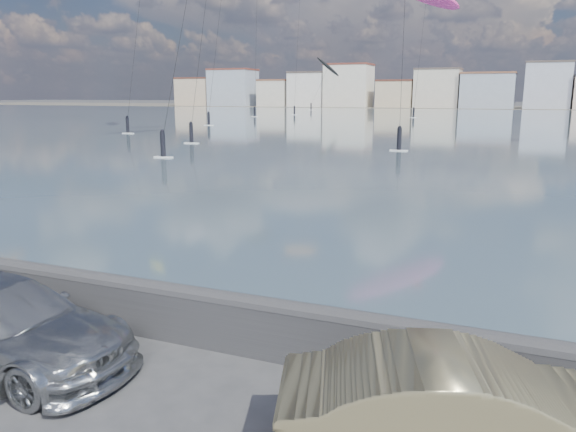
% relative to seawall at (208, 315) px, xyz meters
% --- Properties ---
extents(ground, '(700.00, 700.00, 0.00)m').
position_rel_seawall_xyz_m(ground, '(0.00, -2.70, -0.58)').
color(ground, '#333335').
rests_on(ground, ground).
extents(bay_water, '(500.00, 177.00, 0.00)m').
position_rel_seawall_xyz_m(bay_water, '(0.00, 88.80, -0.58)').
color(bay_water, '#435F65').
rests_on(bay_water, ground).
extents(far_shore_strip, '(500.00, 60.00, 0.00)m').
position_rel_seawall_xyz_m(far_shore_strip, '(0.00, 197.30, -0.57)').
color(far_shore_strip, '#4C473D').
rests_on(far_shore_strip, ground).
extents(seawall, '(400.00, 0.36, 1.08)m').
position_rel_seawall_xyz_m(seawall, '(0.00, 0.00, 0.00)').
color(seawall, '#28282B').
rests_on(seawall, ground).
extents(far_buildings, '(240.79, 13.26, 14.60)m').
position_rel_seawall_xyz_m(far_buildings, '(1.31, 183.30, 5.44)').
color(far_buildings, '#CCB293').
rests_on(far_buildings, ground).
extents(car_champagne, '(4.77, 2.88, 1.48)m').
position_rel_seawall_xyz_m(car_champagne, '(4.59, -1.83, 0.16)').
color(car_champagne, tan).
rests_on(car_champagne, ground).
extents(kitesurfer_16, '(6.75, 13.68, 15.38)m').
position_rel_seawall_xyz_m(kitesurfer_16, '(-48.54, 151.60, 11.38)').
color(kitesurfer_16, black).
rests_on(kitesurfer_16, ground).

